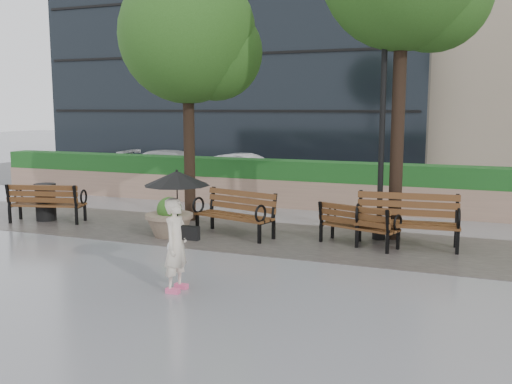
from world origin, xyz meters
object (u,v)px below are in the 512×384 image
(car_left, at_px, (176,167))
(pedestrian, at_px, (177,219))
(planter_left, at_px, (169,221))
(bench_1, at_px, (235,223))
(trash_bin, at_px, (46,203))
(bench_3, at_px, (406,232))
(bench_2, at_px, (358,234))
(car_right, at_px, (246,172))
(bench_0, at_px, (47,211))
(lamppost, at_px, (381,149))

(car_left, bearing_deg, pedestrian, -156.48)
(planter_left, bearing_deg, bench_1, 23.08)
(trash_bin, xyz_separation_m, pedestrian, (5.90, -3.72, 0.70))
(bench_3, bearing_deg, bench_2, -173.08)
(bench_3, height_order, car_right, car_right)
(bench_1, bearing_deg, trash_bin, -163.31)
(bench_0, relative_size, planter_left, 1.82)
(bench_2, height_order, pedestrian, pedestrian)
(planter_left, height_order, car_left, car_left)
(bench_1, xyz_separation_m, lamppost, (3.07, 0.86, 1.68))
(car_right, bearing_deg, car_left, 86.93)
(bench_1, distance_m, trash_bin, 5.20)
(bench_1, xyz_separation_m, pedestrian, (0.70, -3.85, 0.85))
(trash_bin, relative_size, car_left, 0.21)
(bench_0, relative_size, bench_2, 1.11)
(bench_0, height_order, bench_3, bench_3)
(bench_1, xyz_separation_m, trash_bin, (-5.20, -0.13, 0.15))
(bench_2, height_order, planter_left, planter_left)
(trash_bin, relative_size, car_right, 0.24)
(car_right, bearing_deg, pedestrian, -155.93)
(car_left, bearing_deg, bench_0, 179.49)
(car_right, relative_size, pedestrian, 1.97)
(planter_left, height_order, lamppost, lamppost)
(bench_0, relative_size, lamppost, 0.43)
(car_left, bearing_deg, lamppost, -133.24)
(bench_1, relative_size, pedestrian, 1.05)
(bench_3, height_order, trash_bin, bench_3)
(bench_1, bearing_deg, pedestrian, -64.39)
(lamppost, xyz_separation_m, car_left, (-8.81, 6.72, -1.36))
(bench_2, xyz_separation_m, lamppost, (0.30, 0.77, 1.72))
(car_right, bearing_deg, bench_3, -129.65)
(bench_3, bearing_deg, planter_left, -175.59)
(lamppost, relative_size, car_left, 1.04)
(bench_0, relative_size, car_left, 0.45)
(bench_0, xyz_separation_m, bench_3, (8.72, 0.59, 0.04))
(trash_bin, bearing_deg, car_right, 70.38)
(lamppost, xyz_separation_m, pedestrian, (-2.37, -4.71, -0.83))
(trash_bin, distance_m, car_left, 7.73)
(bench_1, relative_size, bench_3, 0.93)
(bench_1, bearing_deg, bench_2, 17.13)
(bench_3, xyz_separation_m, trash_bin, (-8.92, -0.42, 0.12))
(trash_bin, bearing_deg, planter_left, -6.58)
(lamppost, xyz_separation_m, car_right, (-5.71, 6.17, -1.37))
(bench_0, xyz_separation_m, lamppost, (8.07, 1.16, 1.69))
(bench_1, bearing_deg, car_left, 142.43)
(bench_0, height_order, bench_1, bench_1)
(lamppost, height_order, pedestrian, lamppost)
(bench_2, relative_size, car_left, 0.41)
(bench_0, height_order, pedestrian, pedestrian)
(bench_3, xyz_separation_m, pedestrian, (-3.02, -4.15, 0.82))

